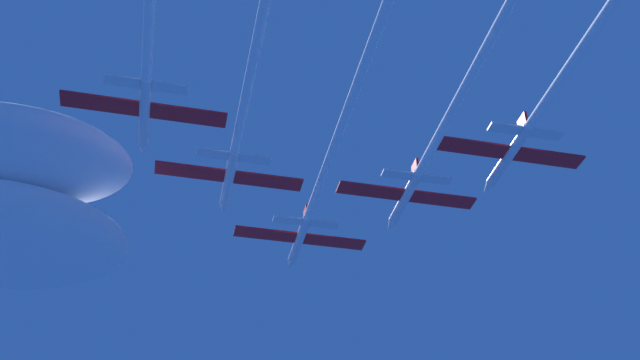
{
  "coord_description": "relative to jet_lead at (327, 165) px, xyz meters",
  "views": [
    {
      "loc": [
        -15.52,
        -82.16,
        -51.67
      ],
      "look_at": [
        -0.36,
        -12.01,
        0.02
      ],
      "focal_mm": 43.35,
      "sensor_mm": 36.0,
      "label": 1
    }
  ],
  "objects": [
    {
      "name": "jet_lead",
      "position": [
        0.0,
        0.0,
        0.0
      ],
      "size": [
        16.74,
        55.92,
        2.77
      ],
      "color": "white"
    },
    {
      "name": "jet_left_wing",
      "position": [
        -10.26,
        -13.91,
        0.42
      ],
      "size": [
        16.74,
        62.75,
        2.77
      ],
      "color": "white"
    },
    {
      "name": "jet_right_wing",
      "position": [
        10.73,
        -12.44,
        0.77
      ],
      "size": [
        16.74,
        59.26,
        2.77
      ],
      "color": "white"
    },
    {
      "name": "jet_right_outer",
      "position": [
        19.53,
        -24.71,
        0.89
      ],
      "size": [
        16.74,
        63.87,
        2.77
      ],
      "color": "white"
    },
    {
      "name": "cloud_wispy",
      "position": [
        -34.59,
        8.43,
        1.96
      ],
      "size": [
        26.78,
        14.73,
        9.37
      ],
      "primitive_type": "ellipsoid",
      "color": "white"
    }
  ]
}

